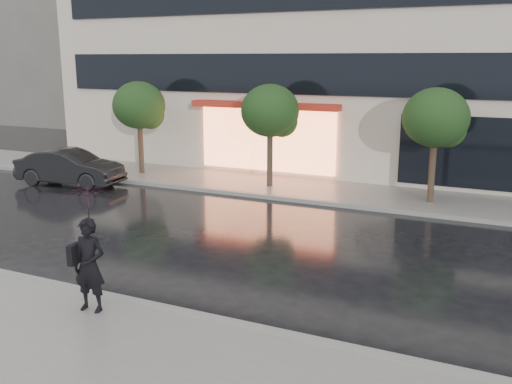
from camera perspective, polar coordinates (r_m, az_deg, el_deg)
The scene contains 11 objects.
ground at distance 12.21m, azimuth -4.85°, elevation -10.52°, with size 120.00×120.00×0.00m, color black.
sidewalk_near at distance 9.82m, azimuth -14.79°, elevation -16.84°, with size 60.00×4.50×0.12m, color slate.
sidewalk_far at distance 21.25m, azimuth 9.07°, elevation -0.14°, with size 60.00×3.50×0.12m, color slate.
curb_near at distance 11.41m, azimuth -7.42°, elevation -11.98°, with size 60.00×0.25×0.14m, color gray.
curb_far at distance 19.61m, azimuth 7.63°, elevation -1.18°, with size 60.00×0.25×0.14m, color gray.
bg_building_left at distance 49.04m, azimuth -18.72°, elevation 13.83°, with size 14.00×10.00×12.00m, color #59544F.
tree_far_west at distance 24.58m, azimuth -11.46°, elevation 8.33°, with size 2.20×2.20×3.99m.
tree_mid_west at distance 21.57m, azimuth 1.60°, elevation 7.93°, with size 2.20×2.20×3.99m.
tree_mid_east at distance 19.95m, azimuth 17.71°, elevation 6.89°, with size 2.20×2.20×3.99m.
parked_car at distance 23.73m, azimuth -18.12°, elevation 2.37°, with size 1.50×4.30×1.42m, color black.
pedestrian_with_umbrella at distance 11.25m, azimuth -16.41°, elevation -4.09°, with size 1.00×1.02×2.48m.
Camera 1 is at (5.66, -9.65, 4.91)m, focal length 40.00 mm.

